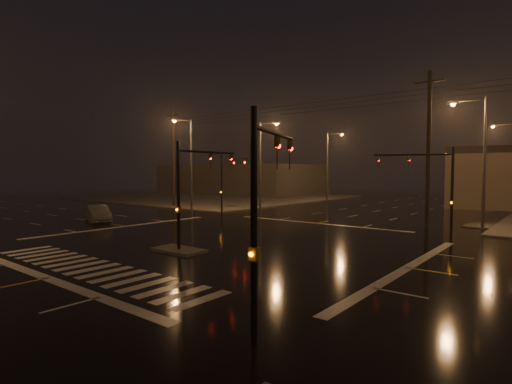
% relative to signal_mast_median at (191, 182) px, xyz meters
% --- Properties ---
extents(ground, '(140.00, 140.00, 0.00)m').
position_rel_signal_mast_median_xyz_m(ground, '(-0.00, 3.07, -3.75)').
color(ground, black).
rests_on(ground, ground).
extents(sidewalk_nw, '(36.00, 36.00, 0.12)m').
position_rel_signal_mast_median_xyz_m(sidewalk_nw, '(-30.00, 33.07, -3.69)').
color(sidewalk_nw, '#4B4843').
rests_on(sidewalk_nw, ground).
extents(median_island, '(3.00, 1.60, 0.15)m').
position_rel_signal_mast_median_xyz_m(median_island, '(-0.00, -0.93, -3.68)').
color(median_island, '#4B4843').
rests_on(median_island, ground).
extents(crosswalk, '(15.00, 2.60, 0.01)m').
position_rel_signal_mast_median_xyz_m(crosswalk, '(-0.00, -5.93, -3.75)').
color(crosswalk, beige).
rests_on(crosswalk, ground).
extents(stop_bar_near, '(16.00, 0.50, 0.01)m').
position_rel_signal_mast_median_xyz_m(stop_bar_near, '(-0.00, -7.93, -3.75)').
color(stop_bar_near, beige).
rests_on(stop_bar_near, ground).
extents(stop_bar_far, '(16.00, 0.50, 0.01)m').
position_rel_signal_mast_median_xyz_m(stop_bar_far, '(-0.00, 14.07, -3.75)').
color(stop_bar_far, beige).
rests_on(stop_bar_far, ground).
extents(commercial_block, '(30.00, 18.00, 5.60)m').
position_rel_signal_mast_median_xyz_m(commercial_block, '(-35.00, 45.07, -0.95)').
color(commercial_block, '#393532').
rests_on(commercial_block, ground).
extents(signal_mast_median, '(0.25, 4.59, 6.00)m').
position_rel_signal_mast_median_xyz_m(signal_mast_median, '(0.00, 0.00, 0.00)').
color(signal_mast_median, black).
rests_on(signal_mast_median, ground).
extents(signal_mast_ne, '(4.84, 1.86, 6.00)m').
position_rel_signal_mast_median_xyz_m(signal_mast_ne, '(9.50, 13.21, 0.04)').
color(signal_mast_ne, black).
rests_on(signal_mast_ne, ground).
extents(signal_mast_nw, '(4.84, 1.86, 6.00)m').
position_rel_signal_mast_median_xyz_m(signal_mast_nw, '(-9.50, 13.21, 0.04)').
color(signal_mast_nw, black).
rests_on(signal_mast_nw, ground).
extents(signal_mast_se, '(1.55, 3.87, 6.00)m').
position_rel_signal_mast_median_xyz_m(signal_mast_se, '(10.23, -6.68, -0.04)').
color(signal_mast_se, black).
rests_on(signal_mast_se, ground).
extents(streetlight_1, '(2.77, 0.32, 10.00)m').
position_rel_signal_mast_median_xyz_m(streetlight_1, '(-11.18, 21.07, 2.05)').
color(streetlight_1, '#38383A').
rests_on(streetlight_1, ground).
extents(streetlight_2, '(2.77, 0.32, 10.00)m').
position_rel_signal_mast_median_xyz_m(streetlight_2, '(-11.18, 37.07, 2.05)').
color(streetlight_2, '#38383A').
rests_on(streetlight_2, ground).
extents(streetlight_3, '(2.77, 0.32, 10.00)m').
position_rel_signal_mast_median_xyz_m(streetlight_3, '(11.18, 19.07, 2.05)').
color(streetlight_3, '#38383A').
rests_on(streetlight_3, ground).
extents(streetlight_4, '(2.77, 0.32, 10.00)m').
position_rel_signal_mast_median_xyz_m(streetlight_4, '(11.18, 39.07, 2.05)').
color(streetlight_4, '#38383A').
rests_on(streetlight_4, ground).
extents(streetlight_5, '(0.32, 2.77, 10.00)m').
position_rel_signal_mast_median_xyz_m(streetlight_5, '(-16.00, 14.26, 2.05)').
color(streetlight_5, '#38383A').
rests_on(streetlight_5, ground).
extents(utility_pole_0, '(2.20, 0.32, 12.00)m').
position_rel_signal_mast_median_xyz_m(utility_pole_0, '(-22.00, 17.07, 2.38)').
color(utility_pole_0, black).
rests_on(utility_pole_0, ground).
extents(utility_pole_1, '(2.20, 0.32, 12.00)m').
position_rel_signal_mast_median_xyz_m(utility_pole_1, '(8.00, 17.07, 2.38)').
color(utility_pole_1, black).
rests_on(utility_pole_1, ground).
extents(car_crossing, '(4.72, 2.94, 1.47)m').
position_rel_signal_mast_median_xyz_m(car_crossing, '(-15.29, 3.07, -3.02)').
color(car_crossing, slate).
rests_on(car_crossing, ground).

